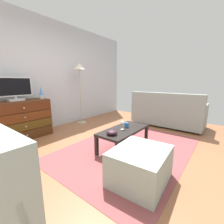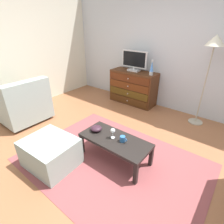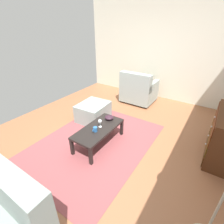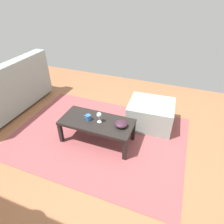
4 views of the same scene
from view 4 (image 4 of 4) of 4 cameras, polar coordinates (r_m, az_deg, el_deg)
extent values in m
cube|color=#955C3B|center=(2.85, -1.94, -10.91)|extent=(5.98, 4.80, 0.05)
cube|color=brown|center=(3.02, -4.02, -7.02)|extent=(2.60, 1.90, 0.01)
cube|color=black|center=(2.58, 3.79, -11.25)|extent=(0.05, 0.05, 0.32)
cube|color=black|center=(2.92, -14.94, -5.98)|extent=(0.05, 0.05, 0.32)
cube|color=black|center=(2.88, 6.34, -5.60)|extent=(0.05, 0.05, 0.32)
cube|color=black|center=(3.19, -10.86, -1.48)|extent=(0.05, 0.05, 0.32)
cube|color=black|center=(2.74, -4.55, -3.00)|extent=(1.04, 0.48, 0.04)
cylinder|color=silver|center=(2.70, -3.77, -2.90)|extent=(0.06, 0.06, 0.00)
cylinder|color=silver|center=(2.68, -3.80, -2.10)|extent=(0.01, 0.01, 0.09)
sphere|color=silver|center=(2.63, -3.86, -0.82)|extent=(0.07, 0.07, 0.07)
cylinder|color=#2A609F|center=(2.73, -7.04, -1.65)|extent=(0.08, 0.08, 0.08)
torus|color=#2A609F|center=(2.75, -7.97, -1.35)|extent=(0.05, 0.01, 0.05)
ellipsoid|color=#321B27|center=(2.60, 2.73, -3.57)|extent=(0.18, 0.18, 0.08)
cylinder|color=#332319|center=(4.81, -25.17, 6.84)|extent=(0.05, 0.05, 0.05)
cylinder|color=#332319|center=(4.37, -18.61, 5.70)|extent=(0.05, 0.05, 0.05)
cube|color=gray|center=(4.01, -30.00, 3.61)|extent=(0.85, 1.80, 0.39)
cube|color=gray|center=(3.60, -28.49, 8.63)|extent=(0.20, 1.80, 0.46)
cube|color=gray|center=(4.40, -23.35, 12.36)|extent=(0.81, 0.12, 0.20)
cube|color=#8FA29A|center=(3.18, 11.32, -0.65)|extent=(0.73, 0.64, 0.41)
camera|label=1|loc=(3.62, 40.24, 13.81)|focal=23.87mm
camera|label=2|loc=(4.22, -12.87, 31.96)|focal=28.07mm
camera|label=3|loc=(2.97, -67.38, 16.07)|focal=26.68mm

